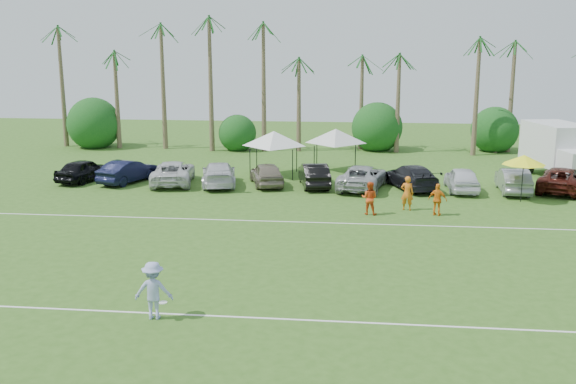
# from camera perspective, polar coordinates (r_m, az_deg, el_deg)

# --- Properties ---
(ground) EXTENTS (120.00, 120.00, 0.00)m
(ground) POSITION_cam_1_polar(r_m,az_deg,el_deg) (19.86, -7.23, -13.21)
(ground) COLOR #345D1C
(ground) RESTS_ON ground
(field_lines) EXTENTS (80.00, 12.10, 0.01)m
(field_lines) POSITION_cam_1_polar(r_m,az_deg,el_deg) (27.13, -3.33, -5.92)
(field_lines) COLOR white
(field_lines) RESTS_ON ground
(palm_tree_0) EXTENTS (2.40, 2.40, 8.90)m
(palm_tree_0) POSITION_cam_1_polar(r_m,az_deg,el_deg) (61.31, -19.58, 10.84)
(palm_tree_0) COLOR brown
(palm_tree_0) RESTS_ON ground
(palm_tree_1) EXTENTS (2.40, 2.40, 9.90)m
(palm_tree_1) POSITION_cam_1_polar(r_m,az_deg,el_deg) (59.33, -15.19, 11.93)
(palm_tree_1) COLOR brown
(palm_tree_1) RESTS_ON ground
(palm_tree_2) EXTENTS (2.40, 2.40, 10.90)m
(palm_tree_2) POSITION_cam_1_polar(r_m,az_deg,el_deg) (57.72, -10.49, 13.00)
(palm_tree_2) COLOR brown
(palm_tree_2) RESTS_ON ground
(palm_tree_3) EXTENTS (2.40, 2.40, 11.90)m
(palm_tree_3) POSITION_cam_1_polar(r_m,az_deg,el_deg) (56.73, -6.53, 14.00)
(palm_tree_3) COLOR brown
(palm_tree_3) RESTS_ON ground
(palm_tree_4) EXTENTS (2.40, 2.40, 8.90)m
(palm_tree_4) POSITION_cam_1_polar(r_m,az_deg,el_deg) (55.99, -2.38, 11.44)
(palm_tree_4) COLOR brown
(palm_tree_4) RESTS_ON ground
(palm_tree_5) EXTENTS (2.40, 2.40, 9.90)m
(palm_tree_5) POSITION_cam_1_polar(r_m,az_deg,el_deg) (55.52, 1.79, 12.34)
(palm_tree_5) COLOR brown
(palm_tree_5) RESTS_ON ground
(palm_tree_6) EXTENTS (2.40, 2.40, 10.90)m
(palm_tree_6) POSITION_cam_1_polar(r_m,az_deg,el_deg) (55.36, 6.04, 13.16)
(palm_tree_6) COLOR brown
(palm_tree_6) RESTS_ON ground
(palm_tree_7) EXTENTS (2.40, 2.40, 11.90)m
(palm_tree_7) POSITION_cam_1_polar(r_m,az_deg,el_deg) (55.49, 10.32, 13.91)
(palm_tree_7) COLOR brown
(palm_tree_7) RESTS_ON ground
(palm_tree_8) EXTENTS (2.40, 2.40, 8.90)m
(palm_tree_8) POSITION_cam_1_polar(r_m,az_deg,el_deg) (56.04, 15.41, 11.01)
(palm_tree_8) COLOR brown
(palm_tree_8) RESTS_ON ground
(palm_tree_9) EXTENTS (2.40, 2.40, 9.90)m
(palm_tree_9) POSITION_cam_1_polar(r_m,az_deg,el_deg) (57.01, 20.53, 11.57)
(palm_tree_9) COLOR brown
(palm_tree_9) RESTS_ON ground
(bush_tree_0) EXTENTS (4.00, 4.00, 4.00)m
(bush_tree_0) POSITION_cam_1_polar(r_m,az_deg,el_deg) (61.38, -16.25, 5.74)
(bush_tree_0) COLOR brown
(bush_tree_0) RESTS_ON ground
(bush_tree_1) EXTENTS (4.00, 4.00, 4.00)m
(bush_tree_1) POSITION_cam_1_polar(r_m,az_deg,el_deg) (57.70, -4.16, 5.79)
(bush_tree_1) COLOR brown
(bush_tree_1) RESTS_ON ground
(bush_tree_2) EXTENTS (4.00, 4.00, 4.00)m
(bush_tree_2) POSITION_cam_1_polar(r_m,az_deg,el_deg) (56.79, 7.90, 5.60)
(bush_tree_2) COLOR brown
(bush_tree_2) RESTS_ON ground
(bush_tree_3) EXTENTS (4.00, 4.00, 4.00)m
(bush_tree_3) POSITION_cam_1_polar(r_m,az_deg,el_deg) (57.95, 17.87, 5.25)
(bush_tree_3) COLOR brown
(bush_tree_3) RESTS_ON ground
(sideline_player_a) EXTENTS (0.75, 0.55, 1.89)m
(sideline_player_a) POSITION_cam_1_polar(r_m,az_deg,el_deg) (35.44, 10.54, -0.10)
(sideline_player_a) COLOR orange
(sideline_player_a) RESTS_ON ground
(sideline_player_b) EXTENTS (0.99, 0.85, 1.77)m
(sideline_player_b) POSITION_cam_1_polar(r_m,az_deg,el_deg) (34.22, 7.25, -0.54)
(sideline_player_b) COLOR #D94A18
(sideline_player_b) RESTS_ON ground
(sideline_player_c) EXTENTS (1.09, 0.77, 1.71)m
(sideline_player_c) POSITION_cam_1_polar(r_m,az_deg,el_deg) (34.65, 13.16, -0.67)
(sideline_player_c) COLOR orange
(sideline_player_c) RESTS_ON ground
(box_truck) EXTENTS (4.07, 7.55, 3.69)m
(box_truck) POSITION_cam_1_polar(r_m,az_deg,el_deg) (46.68, 23.18, 3.41)
(box_truck) COLOR silver
(box_truck) RESTS_ON ground
(canopy_tent_left) EXTENTS (4.45, 4.45, 3.61)m
(canopy_tent_left) POSITION_cam_1_polar(r_m,az_deg,el_deg) (44.23, -1.27, 5.43)
(canopy_tent_left) COLOR black
(canopy_tent_left) RESTS_ON ground
(canopy_tent_right) EXTENTS (4.40, 4.40, 3.56)m
(canopy_tent_right) POSITION_cam_1_polar(r_m,az_deg,el_deg) (45.92, 4.27, 5.62)
(canopy_tent_right) COLOR black
(canopy_tent_right) RESTS_ON ground
(market_umbrella) EXTENTS (2.45, 2.45, 2.73)m
(market_umbrella) POSITION_cam_1_polar(r_m,az_deg,el_deg) (38.83, 20.24, 2.70)
(market_umbrella) COLOR black
(market_umbrella) RESTS_ON ground
(frisbee_player) EXTENTS (1.31, 0.83, 1.93)m
(frisbee_player) POSITION_cam_1_polar(r_m,az_deg,el_deg) (21.47, -11.87, -8.56)
(frisbee_player) COLOR #9AA5DA
(frisbee_player) RESTS_ON ground
(parked_car_0) EXTENTS (2.80, 4.71, 1.50)m
(parked_car_0) POSITION_cam_1_polar(r_m,az_deg,el_deg) (44.65, -17.69, 1.87)
(parked_car_0) COLOR black
(parked_car_0) RESTS_ON ground
(parked_car_1) EXTENTS (3.03, 4.83, 1.50)m
(parked_car_1) POSITION_cam_1_polar(r_m,az_deg,el_deg) (43.44, -14.03, 1.80)
(parked_car_1) COLOR black
(parked_car_1) RESTS_ON ground
(parked_car_2) EXTENTS (3.37, 5.75, 1.50)m
(parked_car_2) POSITION_cam_1_polar(r_m,az_deg,el_deg) (42.41, -10.18, 1.73)
(parked_car_2) COLOR silver
(parked_car_2) RESTS_ON ground
(parked_car_3) EXTENTS (3.15, 5.51, 1.50)m
(parked_car_3) POSITION_cam_1_polar(r_m,az_deg,el_deg) (41.51, -6.17, 1.62)
(parked_car_3) COLOR silver
(parked_car_3) RESTS_ON ground
(parked_car_4) EXTENTS (2.98, 4.74, 1.50)m
(parked_car_4) POSITION_cam_1_polar(r_m,az_deg,el_deg) (41.32, -1.91, 1.64)
(parked_car_4) COLOR gray
(parked_car_4) RESTS_ON ground
(parked_car_5) EXTENTS (2.46, 4.79, 1.50)m
(parked_car_5) POSITION_cam_1_polar(r_m,az_deg,el_deg) (40.99, 2.33, 1.54)
(parked_car_5) COLOR black
(parked_car_5) RESTS_ON ground
(parked_car_6) EXTENTS (3.45, 5.78, 1.50)m
(parked_car_6) POSITION_cam_1_polar(r_m,az_deg,el_deg) (40.51, 6.62, 1.33)
(parked_car_6) COLOR #A9AAAD
(parked_car_6) RESTS_ON ground
(parked_car_7) EXTENTS (3.62, 5.58, 1.50)m
(parked_car_7) POSITION_cam_1_polar(r_m,az_deg,el_deg) (41.09, 10.89, 1.35)
(parked_car_7) COLOR black
(parked_car_7) RESTS_ON ground
(parked_car_8) EXTENTS (1.79, 4.42, 1.50)m
(parked_car_8) POSITION_cam_1_polar(r_m,az_deg,el_deg) (41.05, 15.20, 1.12)
(parked_car_8) COLOR silver
(parked_car_8) RESTS_ON ground
(parked_car_9) EXTENTS (1.85, 4.64, 1.50)m
(parked_car_9) POSITION_cam_1_polar(r_m,az_deg,el_deg) (41.62, 19.37, 1.00)
(parked_car_9) COLOR gray
(parked_car_9) RESTS_ON ground
(parked_car_10) EXTENTS (4.38, 5.95, 1.50)m
(parked_car_10) POSITION_cam_1_polar(r_m,az_deg,el_deg) (42.94, 23.19, 1.03)
(parked_car_10) COLOR #44150E
(parked_car_10) RESTS_ON ground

